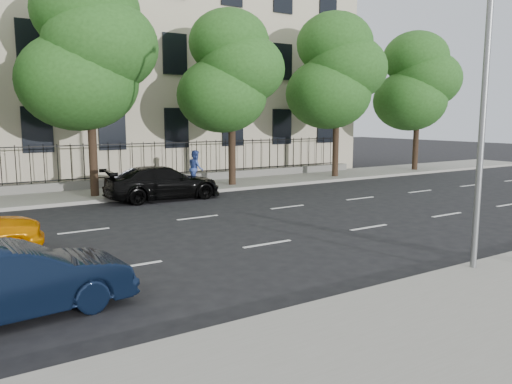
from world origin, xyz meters
TOP-DOWN VIEW (x-y plane):
  - ground at (0.00, 0.00)m, footprint 120.00×120.00m
  - near_sidewalk at (0.00, -4.00)m, footprint 60.00×4.00m
  - far_sidewalk at (0.00, 14.00)m, footprint 60.00×4.00m
  - lane_markings at (0.00, 4.75)m, footprint 49.60×4.62m
  - masonry_building at (0.00, 22.95)m, footprint 34.60×12.11m
  - iron_fence at (0.00, 15.70)m, footprint 30.00×0.50m
  - street_light at (2.50, -1.77)m, footprint 0.25×3.32m
  - tree_c at (-1.96, 13.36)m, footprint 5.89×5.50m
  - tree_d at (5.04, 13.36)m, footprint 5.34×4.94m
  - tree_e at (12.04, 13.36)m, footprint 5.71×5.31m
  - tree_f at (19.04, 13.36)m, footprint 5.52×5.12m
  - navy_sedan at (-6.80, 0.53)m, footprint 4.32×1.85m
  - black_sedan at (0.50, 11.45)m, footprint 5.14×2.20m
  - pedestrian_far at (3.13, 13.60)m, footprint 0.90×1.04m

SIDE VIEW (x-z plane):
  - ground at x=0.00m, z-range 0.00..0.00m
  - lane_markings at x=0.00m, z-range 0.00..0.01m
  - near_sidewalk at x=0.00m, z-range 0.00..0.15m
  - far_sidewalk at x=0.00m, z-range 0.00..0.15m
  - iron_fence at x=0.00m, z-range -0.45..1.75m
  - navy_sedan at x=-6.80m, z-range 0.00..1.39m
  - black_sedan at x=0.50m, z-range 0.00..1.48m
  - pedestrian_far at x=3.13m, z-range 0.15..1.97m
  - street_light at x=2.50m, z-range 1.12..9.17m
  - tree_d at x=5.04m, z-range 1.42..10.26m
  - tree_f at x=19.04m, z-range 1.37..10.38m
  - tree_e at x=12.04m, z-range 1.47..10.93m
  - tree_c at x=-1.96m, z-range 1.51..11.31m
  - masonry_building at x=0.00m, z-range -0.23..18.27m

